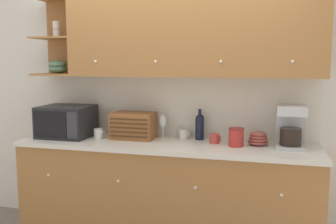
{
  "coord_description": "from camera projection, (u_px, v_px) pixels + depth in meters",
  "views": [
    {
      "loc": [
        0.86,
        -3.51,
        1.67
      ],
      "look_at": [
        0.0,
        -0.22,
        1.2
      ],
      "focal_mm": 40.0,
      "sensor_mm": 36.0,
      "label": 1
    }
  ],
  "objects": [
    {
      "name": "bread_box",
      "position": [
        133.0,
        126.0,
        3.54
      ],
      "size": [
        0.4,
        0.26,
        0.25
      ],
      "color": "brown",
      "rests_on": "counter_unit"
    },
    {
      "name": "upper_cabinets",
      "position": [
        187.0,
        34.0,
        3.34
      ],
      "size": [
        2.69,
        0.38,
        0.76
      ],
      "color": "#A36B38",
      "rests_on": "backsplash_panel"
    },
    {
      "name": "wall_back",
      "position": [
        174.0,
        99.0,
        3.66
      ],
      "size": [
        5.09,
        0.06,
        2.6
      ],
      "color": "silver",
      "rests_on": "ground_plane"
    },
    {
      "name": "mug_blue_second",
      "position": [
        215.0,
        139.0,
        3.34
      ],
      "size": [
        0.1,
        0.08,
        0.09
      ],
      "color": "#B73D38",
      "rests_on": "counter_unit"
    },
    {
      "name": "mug",
      "position": [
        184.0,
        134.0,
        3.56
      ],
      "size": [
        0.1,
        0.09,
        0.09
      ],
      "color": "silver",
      "rests_on": "counter_unit"
    },
    {
      "name": "backsplash_panel",
      "position": [
        173.0,
        106.0,
        3.64
      ],
      "size": [
        2.69,
        0.01,
        0.59
      ],
      "color": "silver",
      "rests_on": "counter_unit"
    },
    {
      "name": "wine_glass",
      "position": [
        163.0,
        122.0,
        3.55
      ],
      "size": [
        0.07,
        0.07,
        0.23
      ],
      "color": "silver",
      "rests_on": "counter_unit"
    },
    {
      "name": "storage_canister",
      "position": [
        236.0,
        137.0,
        3.22
      ],
      "size": [
        0.13,
        0.13,
        0.16
      ],
      "color": "#B22D28",
      "rests_on": "counter_unit"
    },
    {
      "name": "wine_bottle",
      "position": [
        200.0,
        126.0,
        3.5
      ],
      "size": [
        0.08,
        0.08,
        0.29
      ],
      "color": "black",
      "rests_on": "counter_unit"
    },
    {
      "name": "microwave",
      "position": [
        67.0,
        121.0,
        3.63
      ],
      "size": [
        0.48,
        0.42,
        0.3
      ],
      "color": "black",
      "rests_on": "counter_unit"
    },
    {
      "name": "mug_patterned_third",
      "position": [
        99.0,
        134.0,
        3.56
      ],
      "size": [
        0.09,
        0.08,
        0.09
      ],
      "color": "silver",
      "rests_on": "counter_unit"
    },
    {
      "name": "counter_unit",
      "position": [
        165.0,
        192.0,
        3.45
      ],
      "size": [
        2.71,
        0.65,
        0.94
      ],
      "color": "#A36B38",
      "rests_on": "ground_plane"
    },
    {
      "name": "bowl_stack_on_counter",
      "position": [
        258.0,
        139.0,
        3.28
      ],
      "size": [
        0.18,
        0.18,
        0.12
      ],
      "color": "#9E473D",
      "rests_on": "counter_unit"
    },
    {
      "name": "coffee_maker",
      "position": [
        291.0,
        126.0,
        3.16
      ],
      "size": [
        0.24,
        0.25,
        0.36
      ],
      "color": "#B7B7BC",
      "rests_on": "counter_unit"
    }
  ]
}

